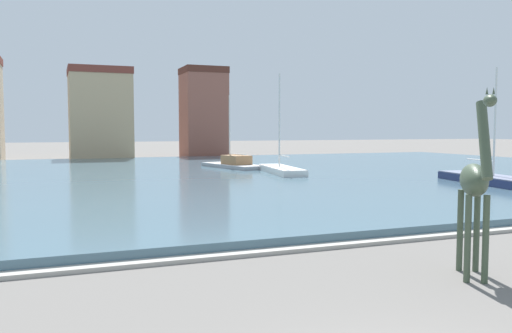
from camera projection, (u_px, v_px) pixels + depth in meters
harbor_water at (124, 178)px, 36.40m from camera, size 88.42×46.53×0.38m
quay_edge_coping at (231, 255)px, 14.55m from camera, size 88.42×0.50×0.12m
giraffe_statue at (475, 184)px, 12.33m from camera, size 1.73×2.31×4.45m
sailboat_white at (279, 171)px, 38.94m from camera, size 2.79×8.37×7.68m
sailboat_grey at (230, 166)px, 43.95m from camera, size 3.93×8.25×6.45m
sailboat_navy at (495, 183)px, 30.10m from camera, size 3.20×8.47×7.13m
townhouse_corner_house at (100, 114)px, 59.96m from camera, size 6.91×6.56×10.57m
townhouse_end_terrace at (204, 113)px, 65.13m from camera, size 5.25×5.15×11.25m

